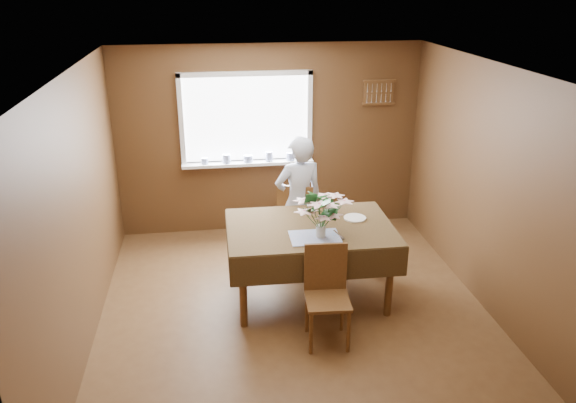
{
  "coord_description": "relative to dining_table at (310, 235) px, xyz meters",
  "views": [
    {
      "loc": [
        -0.8,
        -4.9,
        3.26
      ],
      "look_at": [
        0.0,
        0.55,
        1.05
      ],
      "focal_mm": 35.0,
      "sensor_mm": 36.0,
      "label": 1
    }
  ],
  "objects": [
    {
      "name": "dining_table",
      "position": [
        0.0,
        0.0,
        0.0
      ],
      "size": [
        1.75,
        1.21,
        0.85
      ],
      "rotation": [
        0.0,
        0.0,
        -0.01
      ],
      "color": "brown",
      "rests_on": "floor"
    },
    {
      "name": "table_knife",
      "position": [
        0.24,
        -0.26,
        0.11
      ],
      "size": [
        0.07,
        0.23,
        0.0
      ],
      "primitive_type": "cube",
      "rotation": [
        0.0,
        0.0,
        0.24
      ],
      "color": "silver",
      "rests_on": "dining_table"
    },
    {
      "name": "wall_left",
      "position": [
        -2.21,
        -0.34,
        0.51
      ],
      "size": [
        0.0,
        4.5,
        4.5
      ],
      "primitive_type": "plane",
      "rotation": [
        1.57,
        0.0,
        1.57
      ],
      "color": "brown",
      "rests_on": "floor"
    },
    {
      "name": "side_plate",
      "position": [
        0.51,
        0.13,
        0.11
      ],
      "size": [
        0.29,
        0.29,
        0.01
      ],
      "primitive_type": "cylinder",
      "rotation": [
        0.0,
        0.0,
        -0.23
      ],
      "color": "white",
      "rests_on": "dining_table"
    },
    {
      "name": "ceiling",
      "position": [
        -0.21,
        -0.34,
        1.76
      ],
      "size": [
        4.5,
        4.5,
        0.0
      ],
      "primitive_type": "plane",
      "rotation": [
        3.14,
        0.0,
        0.0
      ],
      "color": "white",
      "rests_on": "wall_back"
    },
    {
      "name": "spoon_rack",
      "position": [
        1.24,
        1.88,
        1.11
      ],
      "size": [
        0.44,
        0.05,
        0.33
      ],
      "color": "brown",
      "rests_on": "wall_back"
    },
    {
      "name": "wall_right",
      "position": [
        1.79,
        -0.34,
        0.51
      ],
      "size": [
        0.0,
        4.5,
        4.5
      ],
      "primitive_type": "plane",
      "rotation": [
        1.57,
        0.0,
        -1.57
      ],
      "color": "brown",
      "rests_on": "floor"
    },
    {
      "name": "flower_bouquet",
      "position": [
        0.06,
        -0.27,
        0.38
      ],
      "size": [
        0.5,
        0.5,
        0.43
      ],
      "rotation": [
        0.0,
        0.0,
        -0.01
      ],
      "color": "white",
      "rests_on": "dining_table"
    },
    {
      "name": "floor",
      "position": [
        -0.21,
        -0.34,
        -0.74
      ],
      "size": [
        4.5,
        4.5,
        0.0
      ],
      "primitive_type": "plane",
      "color": "brown",
      "rests_on": "ground"
    },
    {
      "name": "seated_woman",
      "position": [
        0.01,
        0.8,
        0.06
      ],
      "size": [
        0.64,
        0.48,
        1.6
      ],
      "primitive_type": "imported",
      "rotation": [
        0.0,
        0.0,
        3.32
      ],
      "color": "white",
      "rests_on": "floor"
    },
    {
      "name": "chair_far",
      "position": [
        0.0,
        0.9,
        -0.2
      ],
      "size": [
        0.55,
        0.55,
        1.0
      ],
      "rotation": [
        0.0,
        0.0,
        2.78
      ],
      "color": "brown",
      "rests_on": "floor"
    },
    {
      "name": "window_assembly",
      "position": [
        -0.5,
        1.86,
        0.62
      ],
      "size": [
        1.72,
        0.2,
        1.22
      ],
      "color": "white",
      "rests_on": "wall_back"
    },
    {
      "name": "wall_front",
      "position": [
        -0.21,
        -2.59,
        0.51
      ],
      "size": [
        4.0,
        0.0,
        4.0
      ],
      "primitive_type": "plane",
      "rotation": [
        -1.57,
        0.0,
        0.0
      ],
      "color": "brown",
      "rests_on": "floor"
    },
    {
      "name": "chair_near",
      "position": [
        0.02,
        -0.75,
        -0.22
      ],
      "size": [
        0.43,
        0.43,
        0.95
      ],
      "rotation": [
        0.0,
        0.0,
        -0.06
      ],
      "color": "brown",
      "rests_on": "floor"
    },
    {
      "name": "wall_back",
      "position": [
        -0.21,
        1.91,
        0.51
      ],
      "size": [
        4.0,
        0.0,
        4.0
      ],
      "primitive_type": "plane",
      "rotation": [
        1.57,
        0.0,
        0.0
      ],
      "color": "brown",
      "rests_on": "floor"
    }
  ]
}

